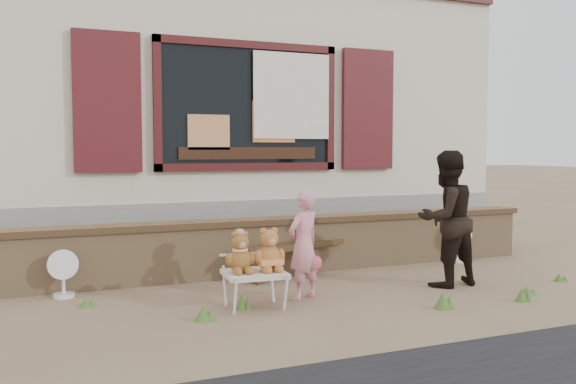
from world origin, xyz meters
name	(u,v)px	position (x,y,z in m)	size (l,w,h in m)	color
ground	(310,291)	(0.00, 0.00, 0.00)	(80.00, 80.00, 0.00)	brown
shopfront	(200,119)	(0.00, 4.49, 2.00)	(8.04, 5.13, 4.00)	#B9AB95
brick_wall	(275,245)	(0.00, 1.00, 0.34)	(7.10, 0.36, 0.67)	tan
bench	(297,251)	(0.20, 0.80, 0.28)	(1.52, 0.78, 0.38)	#382813
folding_chair	(255,275)	(-0.77, -0.42, 0.31)	(0.59, 0.54, 0.34)	beige
teddy_bear_left	(240,252)	(-0.91, -0.41, 0.54)	(0.29, 0.25, 0.39)	brown
teddy_bear_right	(269,249)	(-0.63, -0.44, 0.55)	(0.30, 0.26, 0.42)	#945929
child	(304,245)	(-0.21, -0.30, 0.54)	(0.40, 0.26, 1.08)	pink
adult	(446,218)	(1.46, -0.35, 0.73)	(0.71, 0.56, 1.47)	black
fan_left	(63,273)	(-2.40, 0.70, 0.24)	(0.30, 0.21, 0.49)	silver
fan_right	(458,241)	(2.50, 0.76, 0.28)	(0.35, 0.24, 0.56)	silver
grass_tufts	(371,299)	(0.27, -0.78, 0.06)	(5.12, 1.55, 0.16)	#426528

